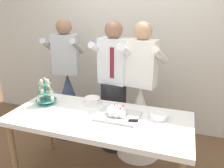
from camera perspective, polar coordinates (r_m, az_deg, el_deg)
rear_wall at (r=3.30m, az=5.50°, el=13.08°), size 5.20×0.10×2.90m
dessert_table at (r=2.24m, az=-3.54°, el=-10.04°), size 1.80×0.80×0.78m
cupcake_stand at (r=2.54m, az=-16.82°, el=-2.39°), size 0.23×0.23×0.31m
main_cake_tray at (r=2.18m, az=1.42°, el=-7.48°), size 0.43×0.31×0.13m
plate_stack at (r=2.21m, az=11.90°, el=-7.93°), size 0.20×0.19×0.05m
round_cake at (r=2.49m, az=-5.14°, el=-4.28°), size 0.24×0.24×0.07m
person_groom at (r=2.77m, az=0.41°, el=-3.01°), size 0.52×0.54×1.66m
person_bride at (r=2.75m, az=7.12°, el=-7.07°), size 0.56×0.56×1.66m
person_guest at (r=3.26m, az=-11.19°, el=-3.00°), size 0.59×0.58×1.66m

